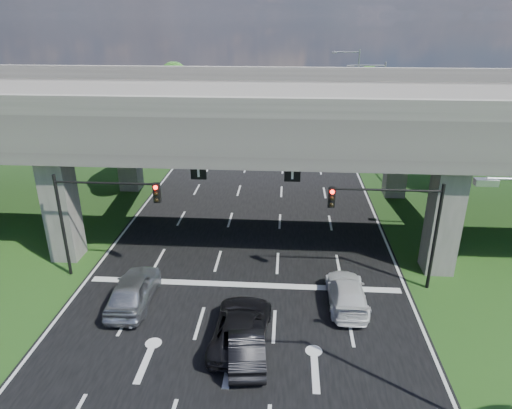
# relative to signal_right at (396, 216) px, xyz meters

# --- Properties ---
(ground) EXTENTS (160.00, 160.00, 0.00)m
(ground) POSITION_rel_signal_right_xyz_m (-7.82, -3.94, -4.19)
(ground) COLOR #214917
(ground) RESTS_ON ground
(road) EXTENTS (18.00, 120.00, 0.03)m
(road) POSITION_rel_signal_right_xyz_m (-7.82, 6.06, -4.17)
(road) COLOR black
(road) RESTS_ON ground
(overpass) EXTENTS (80.00, 15.00, 10.00)m
(overpass) POSITION_rel_signal_right_xyz_m (-7.82, 8.06, 3.73)
(overpass) COLOR #3A3835
(overpass) RESTS_ON ground
(warehouse) EXTENTS (20.00, 10.00, 4.00)m
(warehouse) POSITION_rel_signal_right_xyz_m (-33.82, 31.06, -2.19)
(warehouse) COLOR #9E9E99
(warehouse) RESTS_ON ground
(signal_right) EXTENTS (5.76, 0.54, 6.00)m
(signal_right) POSITION_rel_signal_right_xyz_m (0.00, 0.00, 0.00)
(signal_right) COLOR black
(signal_right) RESTS_ON ground
(signal_left) EXTENTS (5.76, 0.54, 6.00)m
(signal_left) POSITION_rel_signal_right_xyz_m (-15.65, 0.00, 0.00)
(signal_left) COLOR black
(signal_left) RESTS_ON ground
(streetlight_far) EXTENTS (3.38, 0.25, 10.00)m
(streetlight_far) POSITION_rel_signal_right_xyz_m (2.27, 20.06, 1.66)
(streetlight_far) COLOR gray
(streetlight_far) RESTS_ON ground
(streetlight_beyond) EXTENTS (3.38, 0.25, 10.00)m
(streetlight_beyond) POSITION_rel_signal_right_xyz_m (2.27, 36.06, 1.66)
(streetlight_beyond) COLOR gray
(streetlight_beyond) RESTS_ON ground
(tree_left_near) EXTENTS (4.50, 4.50, 7.80)m
(tree_left_near) POSITION_rel_signal_right_xyz_m (-21.78, 22.06, 0.63)
(tree_left_near) COLOR black
(tree_left_near) RESTS_ON ground
(tree_left_mid) EXTENTS (3.91, 3.90, 6.76)m
(tree_left_mid) POSITION_rel_signal_right_xyz_m (-24.78, 30.06, -0.01)
(tree_left_mid) COLOR black
(tree_left_mid) RESTS_ON ground
(tree_left_far) EXTENTS (4.80, 4.80, 8.32)m
(tree_left_far) POSITION_rel_signal_right_xyz_m (-20.78, 38.06, 0.95)
(tree_left_far) COLOR black
(tree_left_far) RESTS_ON ground
(tree_right_near) EXTENTS (4.20, 4.20, 7.28)m
(tree_right_near) POSITION_rel_signal_right_xyz_m (5.22, 24.06, 0.31)
(tree_right_near) COLOR black
(tree_right_near) RESTS_ON ground
(tree_right_mid) EXTENTS (3.91, 3.90, 6.76)m
(tree_right_mid) POSITION_rel_signal_right_xyz_m (8.22, 32.06, -0.01)
(tree_right_mid) COLOR black
(tree_right_mid) RESTS_ON ground
(tree_right_far) EXTENTS (4.50, 4.50, 7.80)m
(tree_right_far) POSITION_rel_signal_right_xyz_m (4.22, 40.06, 0.63)
(tree_right_far) COLOR black
(tree_right_far) RESTS_ON ground
(car_silver) EXTENTS (2.09, 4.89, 1.65)m
(car_silver) POSITION_rel_signal_right_xyz_m (-13.22, -2.57, -3.33)
(car_silver) COLOR #B1B3B9
(car_silver) RESTS_ON road
(car_dark) EXTENTS (2.00, 4.46, 1.42)m
(car_dark) POSITION_rel_signal_right_xyz_m (-7.16, -6.02, -3.45)
(car_dark) COLOR black
(car_dark) RESTS_ON road
(car_white) EXTENTS (1.93, 4.63, 1.34)m
(car_white) POSITION_rel_signal_right_xyz_m (-2.42, -1.87, -3.49)
(car_white) COLOR silver
(car_white) RESTS_ON road
(car_trailing) EXTENTS (2.63, 5.30, 1.45)m
(car_trailing) POSITION_rel_signal_right_xyz_m (-7.47, -5.05, -3.43)
(car_trailing) COLOR black
(car_trailing) RESTS_ON road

